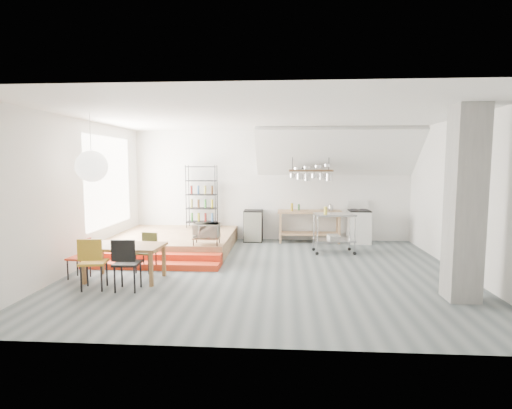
# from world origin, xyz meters

# --- Properties ---
(floor) EXTENTS (8.00, 8.00, 0.00)m
(floor) POSITION_xyz_m (0.00, 0.00, 0.00)
(floor) COLOR #50595C
(floor) RESTS_ON ground
(wall_back) EXTENTS (8.00, 0.04, 3.20)m
(wall_back) POSITION_xyz_m (0.00, 3.50, 1.60)
(wall_back) COLOR silver
(wall_back) RESTS_ON ground
(wall_left) EXTENTS (0.04, 7.00, 3.20)m
(wall_left) POSITION_xyz_m (-4.00, 0.00, 1.60)
(wall_left) COLOR silver
(wall_left) RESTS_ON ground
(wall_right) EXTENTS (0.04, 7.00, 3.20)m
(wall_right) POSITION_xyz_m (4.00, 0.00, 1.60)
(wall_right) COLOR silver
(wall_right) RESTS_ON ground
(ceiling) EXTENTS (8.00, 7.00, 0.02)m
(ceiling) POSITION_xyz_m (0.00, 0.00, 3.20)
(ceiling) COLOR white
(ceiling) RESTS_ON wall_back
(slope_ceiling) EXTENTS (4.40, 1.44, 1.32)m
(slope_ceiling) POSITION_xyz_m (1.80, 2.90, 2.55)
(slope_ceiling) COLOR white
(slope_ceiling) RESTS_ON wall_back
(window_pane) EXTENTS (0.02, 2.50, 2.20)m
(window_pane) POSITION_xyz_m (-3.98, 1.50, 1.80)
(window_pane) COLOR white
(window_pane) RESTS_ON wall_left
(platform) EXTENTS (3.00, 3.00, 0.40)m
(platform) POSITION_xyz_m (-2.50, 2.00, 0.20)
(platform) COLOR #94694A
(platform) RESTS_ON ground
(step_lower) EXTENTS (3.00, 0.35, 0.13)m
(step_lower) POSITION_xyz_m (-2.50, 0.05, 0.07)
(step_lower) COLOR red
(step_lower) RESTS_ON ground
(step_upper) EXTENTS (3.00, 0.35, 0.27)m
(step_upper) POSITION_xyz_m (-2.50, 0.40, 0.13)
(step_upper) COLOR red
(step_upper) RESTS_ON ground
(concrete_column) EXTENTS (0.50, 0.50, 3.20)m
(concrete_column) POSITION_xyz_m (3.30, -1.50, 1.60)
(concrete_column) COLOR gray
(concrete_column) RESTS_ON ground
(kitchen_counter) EXTENTS (1.80, 0.60, 0.91)m
(kitchen_counter) POSITION_xyz_m (1.10, 3.15, 0.63)
(kitchen_counter) COLOR #94694A
(kitchen_counter) RESTS_ON ground
(stove) EXTENTS (0.60, 0.60, 1.18)m
(stove) POSITION_xyz_m (2.50, 3.16, 0.48)
(stove) COLOR white
(stove) RESTS_ON ground
(pot_rack) EXTENTS (1.20, 0.50, 1.43)m
(pot_rack) POSITION_xyz_m (1.13, 2.92, 1.98)
(pot_rack) COLOR #3A2717
(pot_rack) RESTS_ON ceiling
(wire_shelving) EXTENTS (0.88, 0.38, 1.80)m
(wire_shelving) POSITION_xyz_m (-2.00, 3.20, 1.33)
(wire_shelving) COLOR black
(wire_shelving) RESTS_ON platform
(microwave_shelf) EXTENTS (0.60, 0.40, 0.16)m
(microwave_shelf) POSITION_xyz_m (-1.40, 0.75, 0.55)
(microwave_shelf) COLOR #94694A
(microwave_shelf) RESTS_ON platform
(paper_lantern) EXTENTS (0.60, 0.60, 0.60)m
(paper_lantern) POSITION_xyz_m (-3.30, -0.77, 2.20)
(paper_lantern) COLOR white
(paper_lantern) RESTS_ON ceiling
(dining_table) EXTENTS (1.49, 0.88, 0.69)m
(dining_table) POSITION_xyz_m (-2.70, -0.80, 0.61)
(dining_table) COLOR brown
(dining_table) RESTS_ON ground
(chair_mustard) EXTENTS (0.50, 0.50, 0.95)m
(chair_mustard) POSITION_xyz_m (-3.03, -1.45, 0.57)
(chair_mustard) COLOR #B3861E
(chair_mustard) RESTS_ON ground
(chair_black) EXTENTS (0.45, 0.45, 0.95)m
(chair_black) POSITION_xyz_m (-2.40, -1.48, 0.57)
(chair_black) COLOR black
(chair_black) RESTS_ON ground
(chair_olive) EXTENTS (0.44, 0.44, 0.81)m
(chair_olive) POSITION_xyz_m (-2.48, -0.16, 0.48)
(chair_olive) COLOR brown
(chair_olive) RESTS_ON ground
(chair_red) EXTENTS (0.41, 0.41, 0.79)m
(chair_red) POSITION_xyz_m (-3.58, -0.77, 0.47)
(chair_red) COLOR red
(chair_red) RESTS_ON ground
(rolling_cart) EXTENTS (1.06, 0.66, 1.00)m
(rolling_cart) POSITION_xyz_m (1.63, 1.82, 0.65)
(rolling_cart) COLOR silver
(rolling_cart) RESTS_ON ground
(mini_fridge) EXTENTS (0.53, 0.53, 0.91)m
(mini_fridge) POSITION_xyz_m (-0.51, 3.20, 0.45)
(mini_fridge) COLOR black
(mini_fridge) RESTS_ON ground
(microwave) EXTENTS (0.59, 0.41, 0.32)m
(microwave) POSITION_xyz_m (-1.40, 0.75, 0.72)
(microwave) COLOR beige
(microwave) RESTS_ON microwave_shelf
(bowl) EXTENTS (0.25, 0.25, 0.06)m
(bowl) POSITION_xyz_m (1.50, 3.10, 0.94)
(bowl) COLOR silver
(bowl) RESTS_ON kitchen_counter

